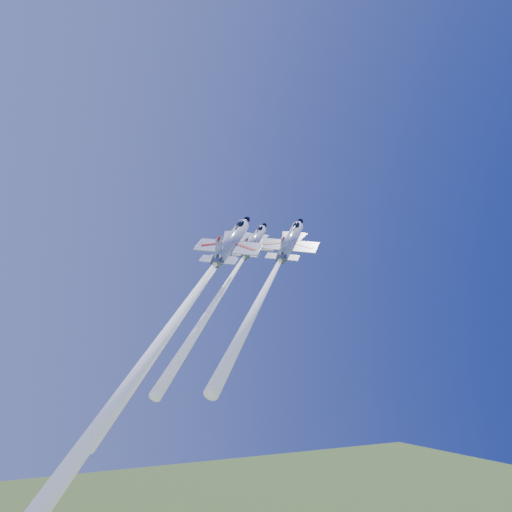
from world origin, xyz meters
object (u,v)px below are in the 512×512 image
jet_left (192,301)px  jet_lead (226,285)px  jet_right (270,281)px  jet_slot (182,310)px

jet_left → jet_lead: bearing=46.8°
jet_right → jet_left: bearing=-158.7°
jet_left → jet_right: (11.03, -4.36, 3.17)m
jet_lead → jet_right: jet_right is taller
jet_left → jet_right: 12.28m
jet_right → jet_slot: (-16.32, -5.25, -5.41)m
jet_slot → jet_left: bearing=104.0°
jet_left → jet_slot: (-5.29, -9.60, -2.25)m
jet_left → jet_slot: size_ratio=0.89×
jet_lead → jet_slot: 15.78m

